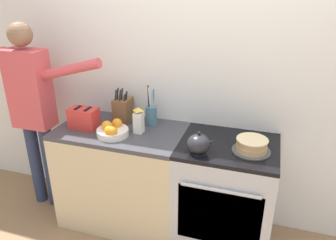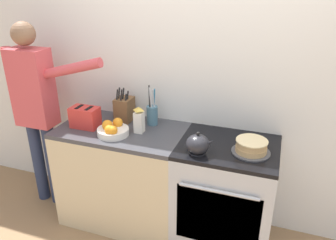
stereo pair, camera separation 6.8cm
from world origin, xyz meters
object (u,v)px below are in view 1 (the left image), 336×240
toaster (84,118)px  fruit_bowl (112,131)px  person_baker (33,104)px  knife_block (123,110)px  utensil_crock (151,114)px  milk_carton (139,121)px  stove_range (225,194)px  tea_kettle (199,144)px  layer_cake (252,146)px

toaster → fruit_bowl: bearing=-12.6°
toaster → person_baker: bearing=174.6°
knife_block → utensil_crock: bearing=0.4°
toaster → knife_block: bearing=43.3°
fruit_bowl → utensil_crock: bearing=54.0°
utensil_crock → fruit_bowl: utensil_crock is taller
knife_block → toaster: bearing=-136.7°
knife_block → utensil_crock: 0.25m
knife_block → fruit_bowl: size_ratio=1.18×
milk_carton → person_baker: 0.98m
stove_range → tea_kettle: 0.58m
stove_range → milk_carton: (-0.71, -0.01, 0.55)m
knife_block → utensil_crock: (0.25, 0.00, -0.01)m
utensil_crock → fruit_bowl: (-0.21, -0.30, -0.05)m
stove_range → layer_cake: (0.16, -0.05, 0.49)m
layer_cake → utensil_crock: 0.87m
tea_kettle → fruit_bowl: tea_kettle is taller
layer_cake → fruit_bowl: fruit_bowl is taller
tea_kettle → utensil_crock: 0.60m
fruit_bowl → milk_carton: 0.22m
knife_block → toaster: 0.34m
knife_block → milk_carton: knife_block is taller
layer_cake → milk_carton: size_ratio=1.26×
stove_range → milk_carton: size_ratio=4.12×
utensil_crock → toaster: (-0.50, -0.23, -0.01)m
tea_kettle → fruit_bowl: size_ratio=0.81×
fruit_bowl → person_baker: 0.82m
layer_cake → toaster: 1.34m
stove_range → layer_cake: 0.52m
tea_kettle → utensil_crock: bearing=143.9°
knife_block → person_baker: bearing=-166.7°
fruit_bowl → milk_carton: bearing=34.1°
layer_cake → tea_kettle: 0.38m
tea_kettle → layer_cake: bearing=20.2°
toaster → person_baker: (-0.52, 0.05, 0.05)m
fruit_bowl → person_baker: person_baker is taller
toaster → milk_carton: (0.46, 0.05, 0.02)m
tea_kettle → toaster: (-0.98, 0.12, 0.02)m
layer_cake → tea_kettle: (-0.35, -0.13, 0.02)m
utensil_crock → stove_range: bearing=-14.2°
tea_kettle → utensil_crock: (-0.48, 0.35, 0.02)m
stove_range → fruit_bowl: fruit_bowl is taller
stove_range → fruit_bowl: size_ratio=3.59×
utensil_crock → milk_carton: size_ratio=1.56×
tea_kettle → milk_carton: size_ratio=0.94×
person_baker → layer_cake: bearing=4.7°
utensil_crock → milk_carton: (-0.04, -0.18, 0.01)m
utensil_crock → person_baker: (-1.02, -0.18, 0.04)m
milk_carton → person_baker: person_baker is taller
milk_carton → fruit_bowl: bearing=-145.9°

